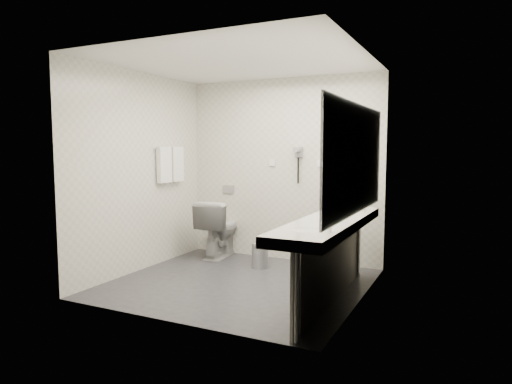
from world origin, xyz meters
The scene contains 31 objects.
floor centered at (0.00, 0.00, 0.00)m, with size 2.80×2.80×0.00m, color #2E2D33.
ceiling centered at (0.00, 0.00, 2.50)m, with size 2.80×2.80×0.00m, color white.
wall_back centered at (0.00, 1.30, 1.25)m, with size 2.80×2.80×0.00m, color silver.
wall_front centered at (0.00, -1.30, 1.25)m, with size 2.80×2.80×0.00m, color silver.
wall_left centered at (-1.40, 0.00, 1.25)m, with size 2.60×2.60×0.00m, color silver.
wall_right centered at (1.40, 0.00, 1.25)m, with size 2.60×2.60×0.00m, color silver.
vanity_counter centered at (1.12, -0.20, 0.80)m, with size 0.55×2.20×0.10m, color white.
vanity_panel centered at (1.15, -0.20, 0.38)m, with size 0.03×2.15×0.75m, color gray.
vanity_post_near centered at (1.18, -1.24, 0.38)m, with size 0.06×0.06×0.75m, color silver.
vanity_post_far centered at (1.18, 0.84, 0.38)m, with size 0.06×0.06×0.75m, color silver.
mirror centered at (1.39, -0.20, 1.45)m, with size 0.02×2.20×1.05m, color #B2BCC6.
basin_near centered at (1.12, -0.85, 0.83)m, with size 0.40×0.31×0.05m, color white.
basin_far centered at (1.12, 0.45, 0.83)m, with size 0.40×0.31×0.05m, color white.
faucet_near centered at (1.32, -0.85, 0.92)m, with size 0.04×0.04×0.15m, color silver.
faucet_far centered at (1.32, 0.45, 0.92)m, with size 0.04×0.04×0.15m, color silver.
soap_bottle_a centered at (1.16, -0.19, 0.91)m, with size 0.05×0.05×0.11m, color beige.
soap_bottle_b centered at (1.19, -0.11, 0.90)m, with size 0.08×0.08×0.10m, color beige.
soap_bottle_c centered at (1.26, -0.30, 0.90)m, with size 0.04×0.04×0.11m, color beige.
glass_left centered at (1.23, 0.03, 0.90)m, with size 0.06×0.06×0.11m, color silver.
toilet centered at (-0.86, 1.01, 0.41)m, with size 0.46×0.81×0.82m, color white.
flush_plate centered at (-0.85, 1.29, 0.95)m, with size 0.18×0.02×0.12m, color #B2B5BA.
pedal_bin centered at (-0.07, 0.72, 0.15)m, with size 0.22×0.22×0.31m, color #B2B5BA.
bin_lid centered at (-0.07, 0.72, 0.31)m, with size 0.22×0.22×0.01m, color #B2B5BA.
towel_rail centered at (-1.35, 0.55, 1.55)m, with size 0.02×0.02×0.62m, color silver.
towel_near centered at (-1.34, 0.41, 1.33)m, with size 0.07×0.24×0.48m, color white.
towel_far centered at (-1.34, 0.69, 1.33)m, with size 0.07×0.24×0.48m, color white.
dryer_cradle centered at (0.25, 1.27, 1.50)m, with size 0.10×0.04×0.14m, color gray.
dryer_barrel centered at (0.25, 1.20, 1.53)m, with size 0.08×0.08×0.14m, color gray.
dryer_cord centered at (0.25, 1.26, 1.25)m, with size 0.02×0.02×0.35m, color black.
switch_plate_a centered at (-0.15, 1.29, 1.35)m, with size 0.09×0.02×0.09m, color white.
switch_plate_b centered at (0.55, 1.29, 1.35)m, with size 0.09×0.02×0.09m, color white.
Camera 1 is at (2.40, -4.50, 1.55)m, focal length 31.73 mm.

